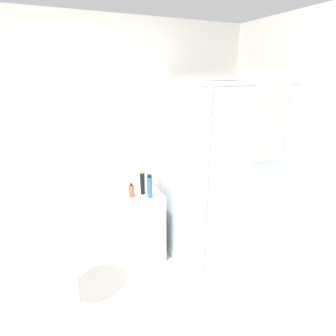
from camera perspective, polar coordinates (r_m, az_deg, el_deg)
The scene contains 7 objects.
wall_back at distance 2.72m, azimuth -16.44°, elevation 3.02°, with size 6.40×0.06×2.50m, color silver.
shower_enclosure at distance 2.90m, azimuth 10.46°, elevation -11.28°, with size 0.93×0.96×1.95m.
vanity_cabinet at distance 2.97m, azimuth -5.91°, elevation -12.87°, with size 0.46×0.36×0.80m.
sink at distance 2.45m, azimuth -22.12°, elevation -14.11°, with size 0.50×0.50×1.02m.
soap_dispenser at distance 2.72m, azimuth -7.95°, elevation -4.99°, with size 0.06×0.06×0.16m.
shampoo_bottle_tall_black at distance 2.74m, azimuth -5.59°, elevation -3.23°, with size 0.05×0.05×0.26m.
shampoo_bottle_blue at distance 2.67m, azimuth -4.02°, elevation -4.07°, with size 0.05×0.05×0.25m.
Camera 1 is at (-0.30, -0.89, 2.01)m, focal length 28.00 mm.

